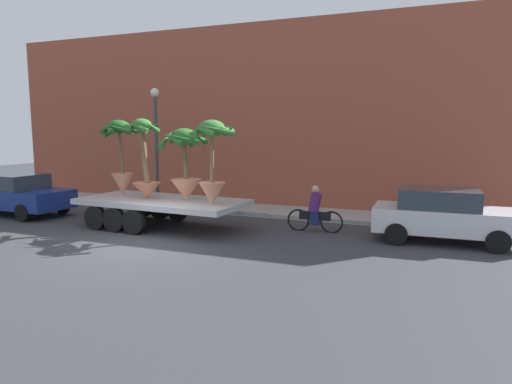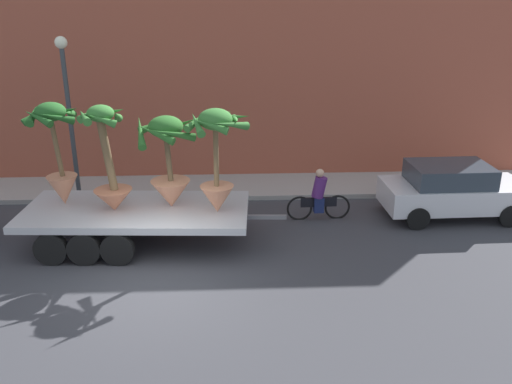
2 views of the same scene
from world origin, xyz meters
The scene contains 12 objects.
ground_plane centered at (0.00, 0.00, 0.00)m, with size 60.00×60.00×0.00m, color #38383D.
sidewalk centered at (0.00, 6.10, 0.07)m, with size 24.00×2.20×0.15m, color #A39E99.
building_facade centered at (0.00, 7.80, 3.84)m, with size 24.00×1.20×7.68m, color #9E4C38.
flatbed_trailer centered at (-0.95, 2.13, 0.77)m, with size 6.76×2.87×0.98m.
potted_palm_rear centered at (0.18, 2.16, 2.16)m, with size 1.63×1.69×2.36m.
potted_palm_middle centered at (1.39, 1.76, 2.43)m, with size 1.66×1.71×2.62m.
potted_palm_front centered at (-1.26, 1.98, 2.13)m, with size 1.20×1.20×2.68m.
potted_palm_extra centered at (-2.63, 2.49, 2.39)m, with size 1.53×1.50×2.66m.
cyclist centered at (4.22, 3.46, 0.67)m, with size 1.84×0.36×1.54m.
parked_car centered at (8.07, 3.47, 0.82)m, with size 4.06×1.91×1.58m.
trailing_car centered at (-7.48, 2.09, 0.83)m, with size 4.66×2.17×1.58m.
street_lamp centered at (-3.04, 5.30, 3.23)m, with size 0.36×0.36×4.83m.
Camera 1 is at (7.86, -10.77, 3.28)m, focal length 32.01 mm.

